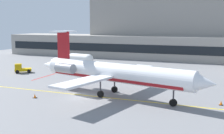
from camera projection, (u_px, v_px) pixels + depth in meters
The scene contains 8 objects.
ground at pixel (82, 97), 38.30m from camera, with size 120.00×120.00×0.11m.
terminal_building at pixel (150, 33), 81.85m from camera, with size 79.68×13.70×18.03m.
regional_jet at pixel (112, 72), 38.45m from camera, with size 27.34×20.14×8.71m.
pushback_tractor at pixel (21, 69), 56.81m from camera, with size 3.45×3.19×1.83m.
fuel_tank at pixel (80, 58), 68.34m from camera, with size 7.09×2.93×2.62m.
safety_cone_alpha at pixel (88, 82), 47.11m from camera, with size 0.47×0.47×0.55m.
safety_cone_bravo at pixel (35, 96), 37.60m from camera, with size 0.47×0.47×0.55m.
safety_cone_charlie at pixel (221, 103), 34.29m from camera, with size 0.47×0.47×0.55m.
Camera 1 is at (17.54, -33.10, 9.78)m, focal length 45.43 mm.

